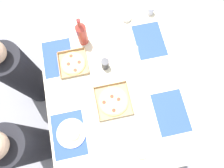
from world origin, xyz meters
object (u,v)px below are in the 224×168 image
(diner_left_seat, at_px, (29,145))
(diner_right_seat, at_px, (24,76))
(pizza_box_center, at_px, (73,63))
(cup_spare, at_px, (151,10))
(cup_dark, at_px, (105,64))
(soda_bottle, at_px, (82,33))
(plate_far_left, at_px, (72,133))
(plate_far_right, at_px, (142,151))
(pizza_box_edge_far, at_px, (113,101))
(condiment_bowl, at_px, (126,18))

(diner_left_seat, bearing_deg, diner_right_seat, 0.00)
(diner_right_seat, bearing_deg, pizza_box_center, -98.99)
(pizza_box_center, distance_m, cup_spare, 0.89)
(cup_dark, distance_m, diner_left_seat, 1.00)
(diner_left_seat, bearing_deg, soda_bottle, -39.81)
(pizza_box_center, height_order, cup_spare, cup_spare)
(plate_far_left, distance_m, cup_dark, 0.64)
(plate_far_right, xyz_separation_m, soda_bottle, (1.04, 0.28, 0.12))
(pizza_box_edge_far, relative_size, plate_far_right, 1.29)
(plate_far_right, height_order, diner_right_seat, diner_right_seat)
(plate_far_right, bearing_deg, diner_left_seat, 75.80)
(condiment_bowl, bearing_deg, soda_bottle, 108.86)
(pizza_box_center, height_order, diner_left_seat, diner_left_seat)
(pizza_box_center, bearing_deg, cup_dark, -106.90)
(plate_far_right, relative_size, cup_spare, 2.63)
(pizza_box_edge_far, relative_size, diner_left_seat, 0.24)
(pizza_box_edge_far, distance_m, diner_left_seat, 0.87)
(plate_far_right, distance_m, condiment_bowl, 1.20)
(soda_bottle, distance_m, diner_left_seat, 1.10)
(pizza_box_center, bearing_deg, pizza_box_edge_far, -145.69)
(plate_far_left, height_order, cup_dark, cup_dark)
(cup_dark, bearing_deg, pizza_box_edge_far, -179.66)
(pizza_box_edge_far, height_order, diner_left_seat, diner_left_seat)
(plate_far_right, relative_size, cup_dark, 2.07)
(plate_far_left, distance_m, diner_right_seat, 0.85)
(plate_far_right, relative_size, diner_left_seat, 0.19)
(plate_far_left, distance_m, soda_bottle, 0.84)
(condiment_bowl, bearing_deg, diner_right_seat, 103.64)
(pizza_box_edge_far, xyz_separation_m, condiment_bowl, (0.76, -0.29, 0.01))
(condiment_bowl, bearing_deg, diner_left_seat, 130.68)
(condiment_bowl, bearing_deg, pizza_box_edge_far, 158.95)
(pizza_box_edge_far, xyz_separation_m, cup_dark, (0.32, 0.00, 0.04))
(pizza_box_center, bearing_deg, cup_spare, -65.05)
(pizza_box_edge_far, bearing_deg, pizza_box_center, 34.31)
(cup_spare, relative_size, diner_left_seat, 0.07)
(plate_far_right, distance_m, diner_right_seat, 1.35)
(plate_far_left, relative_size, condiment_bowl, 2.57)
(plate_far_left, xyz_separation_m, diner_left_seat, (-0.00, 0.43, -0.23))
(soda_bottle, bearing_deg, cup_dark, -153.28)
(pizza_box_center, bearing_deg, diner_left_seat, 137.98)
(plate_far_left, distance_m, condiment_bowl, 1.16)
(pizza_box_edge_far, xyz_separation_m, diner_left_seat, (-0.19, 0.81, -0.24))
(diner_left_seat, relative_size, diner_right_seat, 1.04)
(soda_bottle, distance_m, diner_right_seat, 0.78)
(pizza_box_center, bearing_deg, plate_far_right, -153.94)
(soda_bottle, bearing_deg, plate_far_left, 163.69)
(pizza_box_center, distance_m, diner_right_seat, 0.60)
(cup_dark, bearing_deg, diner_right_seat, 78.29)
(condiment_bowl, height_order, diner_right_seat, diner_right_seat)
(cup_dark, xyz_separation_m, diner_right_seat, (0.17, 0.81, -0.30))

